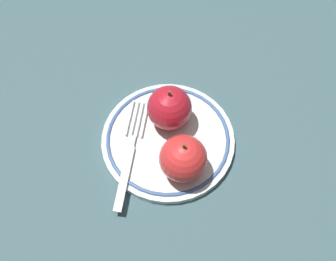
{
  "coord_description": "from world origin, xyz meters",
  "views": [
    {
      "loc": [
        -0.02,
        -0.25,
        0.52
      ],
      "look_at": [
        0.02,
        0.02,
        0.03
      ],
      "focal_mm": 40.0,
      "sensor_mm": 36.0,
      "label": 1
    }
  ],
  "objects_px": {
    "plate": "(168,139)",
    "apple_second_whole": "(183,159)",
    "fork": "(129,155)",
    "apple_red_whole": "(169,108)"
  },
  "relations": [
    {
      "from": "plate",
      "to": "fork",
      "type": "relative_size",
      "value": 1.13
    },
    {
      "from": "apple_red_whole",
      "to": "plate",
      "type": "bearing_deg",
      "value": -102.33
    },
    {
      "from": "plate",
      "to": "apple_second_whole",
      "type": "bearing_deg",
      "value": -76.64
    },
    {
      "from": "apple_red_whole",
      "to": "fork",
      "type": "distance_m",
      "value": 0.09
    },
    {
      "from": "fork",
      "to": "apple_red_whole",
      "type": "bearing_deg",
      "value": -35.21
    },
    {
      "from": "apple_red_whole",
      "to": "fork",
      "type": "height_order",
      "value": "apple_red_whole"
    },
    {
      "from": "plate",
      "to": "apple_second_whole",
      "type": "xyz_separation_m",
      "value": [
        0.01,
        -0.05,
        0.04
      ]
    },
    {
      "from": "apple_red_whole",
      "to": "apple_second_whole",
      "type": "distance_m",
      "value": 0.09
    },
    {
      "from": "apple_red_whole",
      "to": "apple_second_whole",
      "type": "height_order",
      "value": "same"
    },
    {
      "from": "apple_second_whole",
      "to": "fork",
      "type": "distance_m",
      "value": 0.09
    }
  ]
}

